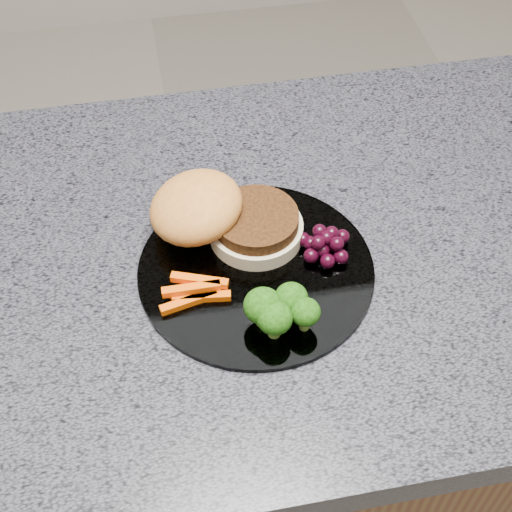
{
  "coord_description": "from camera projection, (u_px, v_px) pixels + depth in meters",
  "views": [
    {
      "loc": [
        -0.06,
        -0.52,
        1.51
      ],
      "look_at": [
        0.03,
        -0.04,
        0.93
      ],
      "focal_mm": 50.0,
      "sensor_mm": 36.0,
      "label": 1
    }
  ],
  "objects": [
    {
      "name": "island_cabinet",
      "position": [
        232.0,
        438.0,
        1.16
      ],
      "size": [
        1.2,
        0.6,
        0.86
      ],
      "primitive_type": "cube",
      "color": "brown",
      "rests_on": "ground"
    },
    {
      "name": "countertop",
      "position": [
        222.0,
        262.0,
        0.82
      ],
      "size": [
        1.2,
        0.6,
        0.04
      ],
      "primitive_type": "cube",
      "color": "#494952",
      "rests_on": "island_cabinet"
    },
    {
      "name": "plate",
      "position": [
        256.0,
        270.0,
        0.78
      ],
      "size": [
        0.26,
        0.26,
        0.01
      ],
      "primitive_type": "cylinder",
      "color": "white",
      "rests_on": "countertop"
    },
    {
      "name": "burger",
      "position": [
        217.0,
        217.0,
        0.8
      ],
      "size": [
        0.18,
        0.14,
        0.06
      ],
      "rotation": [
        0.0,
        0.0,
        -0.15
      ],
      "color": "beige",
      "rests_on": "plate"
    },
    {
      "name": "carrot_sticks",
      "position": [
        196.0,
        291.0,
        0.75
      ],
      "size": [
        0.08,
        0.05,
        0.02
      ],
      "rotation": [
        0.0,
        0.0,
        -0.27
      ],
      "color": "#FA5804",
      "rests_on": "plate"
    },
    {
      "name": "broccoli",
      "position": [
        279.0,
        309.0,
        0.71
      ],
      "size": [
        0.08,
        0.06,
        0.05
      ],
      "rotation": [
        0.0,
        0.0,
        -0.03
      ],
      "color": "olive",
      "rests_on": "plate"
    },
    {
      "name": "grape_bunch",
      "position": [
        325.0,
        244.0,
        0.79
      ],
      "size": [
        0.06,
        0.05,
        0.03
      ],
      "rotation": [
        0.0,
        0.0,
        -0.01
      ],
      "color": "black",
      "rests_on": "plate"
    }
  ]
}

